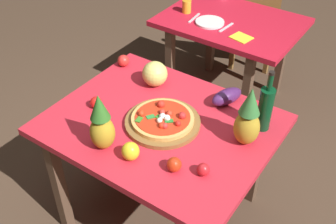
{
  "coord_description": "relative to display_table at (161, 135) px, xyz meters",
  "views": [
    {
      "loc": [
        0.99,
        -1.37,
        2.17
      ],
      "look_at": [
        0.02,
        0.04,
        0.81
      ],
      "focal_mm": 43.81,
      "sensor_mm": 36.0,
      "label": 1
    }
  ],
  "objects": [
    {
      "name": "pineapple_right",
      "position": [
        -0.12,
        -0.32,
        0.23
      ],
      "size": [
        0.12,
        0.12,
        0.32
      ],
      "color": "#B38F22",
      "rests_on": "display_table"
    },
    {
      "name": "display_table",
      "position": [
        0.0,
        0.0,
        0.0
      ],
      "size": [
        1.18,
        0.95,
        0.76
      ],
      "color": "brown",
      "rests_on": "ground_plane"
    },
    {
      "name": "pineapple_left",
      "position": [
        0.44,
        0.11,
        0.24
      ],
      "size": [
        0.13,
        0.13,
        0.33
      ],
      "color": "#AC8925",
      "rests_on": "display_table"
    },
    {
      "name": "tomato_beside_pepper",
      "position": [
        0.25,
        -0.25,
        0.13
      ],
      "size": [
        0.07,
        0.07,
        0.07
      ],
      "primitive_type": "sphere",
      "color": "red",
      "rests_on": "display_table"
    },
    {
      "name": "knife_utensil",
      "position": [
        -0.23,
        1.17,
        0.09
      ],
      "size": [
        0.03,
        0.18,
        0.01
      ],
      "primitive_type": "cube",
      "rotation": [
        0.0,
        0.0,
        -0.09
      ],
      "color": "silver",
      "rests_on": "background_table"
    },
    {
      "name": "drinking_glass_juice",
      "position": [
        -0.62,
        1.23,
        0.14
      ],
      "size": [
        0.07,
        0.07,
        0.1
      ],
      "primitive_type": "cylinder",
      "color": "orange",
      "rests_on": "background_table"
    },
    {
      "name": "pizza_board",
      "position": [
        0.02,
        -0.01,
        0.1
      ],
      "size": [
        0.4,
        0.4,
        0.02
      ],
      "primitive_type": "cylinder",
      "color": "brown",
      "rests_on": "display_table"
    },
    {
      "name": "eggplant",
      "position": [
        0.21,
        0.35,
        0.14
      ],
      "size": [
        0.16,
        0.22,
        0.09
      ],
      "primitive_type": "ellipsoid",
      "rotation": [
        0.0,
        0.0,
        1.18
      ],
      "color": "#451F54",
      "rests_on": "display_table"
    },
    {
      "name": "bell_pepper",
      "position": [
        0.04,
        -0.3,
        0.13
      ],
      "size": [
        0.09,
        0.09,
        0.1
      ],
      "primitive_type": "ellipsoid",
      "color": "yellow",
      "rests_on": "display_table"
    },
    {
      "name": "pizza",
      "position": [
        0.02,
        -0.01,
        0.13
      ],
      "size": [
        0.33,
        0.33,
        0.06
      ],
      "color": "#E4A655",
      "rests_on": "pizza_board"
    },
    {
      "name": "wine_bottle",
      "position": [
        0.47,
        0.27,
        0.22
      ],
      "size": [
        0.08,
        0.08,
        0.35
      ],
      "color": "#0A3A1D",
      "rests_on": "display_table"
    },
    {
      "name": "background_table",
      "position": [
        -0.26,
        1.31,
        -0.02
      ],
      "size": [
        1.06,
        0.78,
        0.76
      ],
      "color": "brown",
      "rests_on": "ground_plane"
    },
    {
      "name": "dinner_plate",
      "position": [
        -0.37,
        1.17,
        0.1
      ],
      "size": [
        0.22,
        0.22,
        0.02
      ],
      "primitive_type": "cylinder",
      "color": "white",
      "rests_on": "background_table"
    },
    {
      "name": "melon",
      "position": [
        -0.23,
        0.27,
        0.17
      ],
      "size": [
        0.15,
        0.15,
        0.15
      ],
      "primitive_type": "sphere",
      "color": "#DBD168",
      "rests_on": "display_table"
    },
    {
      "name": "tomato_at_corner",
      "position": [
        0.38,
        -0.2,
        0.12
      ],
      "size": [
        0.06,
        0.06,
        0.06
      ],
      "primitive_type": "sphere",
      "color": "red",
      "rests_on": "display_table"
    },
    {
      "name": "tomato_near_board",
      "position": [
        -0.52,
        0.33,
        0.13
      ],
      "size": [
        0.08,
        0.08,
        0.08
      ],
      "primitive_type": "sphere",
      "color": "red",
      "rests_on": "display_table"
    },
    {
      "name": "fork_utensil",
      "position": [
        -0.51,
        1.17,
        0.09
      ],
      "size": [
        0.03,
        0.18,
        0.01
      ],
      "primitive_type": "cube",
      "rotation": [
        0.0,
        0.0,
        0.09
      ],
      "color": "silver",
      "rests_on": "background_table"
    },
    {
      "name": "napkin_folded",
      "position": [
        -0.06,
        1.09,
        0.09
      ],
      "size": [
        0.16,
        0.15,
        0.01
      ],
      "primitive_type": "cube",
      "rotation": [
        0.0,
        0.0,
        -0.21
      ],
      "color": "yellow",
      "rests_on": "background_table"
    },
    {
      "name": "ground_plane",
      "position": [
        0.0,
        0.0,
        -0.67
      ],
      "size": [
        10.0,
        10.0,
        0.0
      ],
      "primitive_type": "plane",
      "color": "#4C3828"
    },
    {
      "name": "dining_chair",
      "position": [
        -0.31,
        1.93,
        -0.18
      ],
      "size": [
        0.52,
        0.52,
        0.85
      ],
      "rotation": [
        0.0,
        0.0,
        3.52
      ],
      "color": "brown",
      "rests_on": "ground_plane"
    },
    {
      "name": "tomato_by_bottle",
      "position": [
        -0.37,
        -0.1,
        0.12
      ],
      "size": [
        0.07,
        0.07,
        0.07
      ],
      "primitive_type": "sphere",
      "color": "red",
      "rests_on": "display_table"
    }
  ]
}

